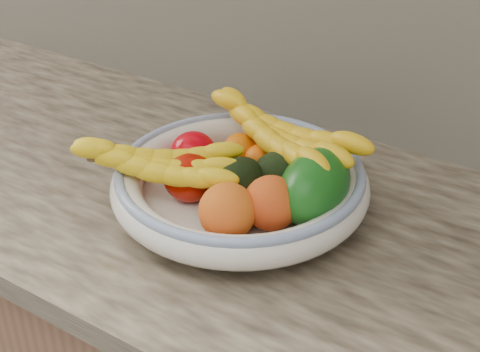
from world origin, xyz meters
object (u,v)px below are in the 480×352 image
Objects in this scene: banana_bunch_front at (157,168)px; green_mango at (314,186)px; fruit_bowl at (240,182)px; banana_bunch_back at (278,139)px.

green_mango is at bearing -5.28° from banana_bunch_front.
green_mango reaches higher than fruit_bowl.
banana_bunch_back is at bearing 27.75° from banana_bunch_front.
banana_bunch_back is (0.02, 0.09, 0.04)m from fruit_bowl.
banana_bunch_back reaches higher than fruit_bowl.
banana_bunch_back is 1.21× the size of banana_bunch_front.
banana_bunch_front is at bearing -106.80° from banana_bunch_back.
fruit_bowl is 1.21× the size of banana_bunch_back.
fruit_bowl is 0.13m from banana_bunch_front.
banana_bunch_back reaches higher than banana_bunch_front.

